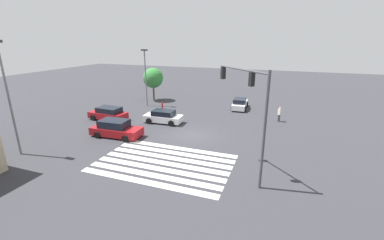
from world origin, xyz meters
name	(u,v)px	position (x,y,z in m)	size (l,w,h in m)	color
ground_plane	(192,135)	(0.00, 0.00, 0.00)	(115.39, 115.39, 0.00)	#333338
crosswalk_markings	(164,163)	(0.00, -6.10, 0.00)	(9.98, 6.30, 0.01)	silver
traffic_signal_mast	(251,104)	(6.10, -6.10, 5.11)	(3.67, 3.67, 7.30)	#47474C
car_0	(116,129)	(-6.71, -2.68, 0.75)	(4.89, 2.33, 1.61)	maroon
car_1	(108,114)	(-10.70, 1.42, 0.73)	(4.49, 2.30, 1.50)	maroon
car_2	(240,104)	(2.56, 11.43, 0.67)	(2.09, 4.27, 1.42)	silver
car_3	(163,117)	(-4.32, 2.59, 0.68)	(4.27, 2.11, 1.41)	silver
pedestrian	(279,114)	(7.67, 7.40, 0.91)	(0.41, 0.41, 1.64)	#38383D
street_light_pole_a	(7,90)	(-11.58, -8.66, 5.23)	(0.80, 0.36, 8.83)	slate
street_light_pole_b	(145,73)	(-9.78, 8.62, 4.58)	(0.80, 0.36, 7.58)	slate
tree_corner_a	(153,78)	(-10.47, 11.91, 3.36)	(2.95, 2.95, 4.85)	brown
fire_hydrant	(162,105)	(-7.15, 8.01, 0.43)	(0.22, 0.22, 0.86)	red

